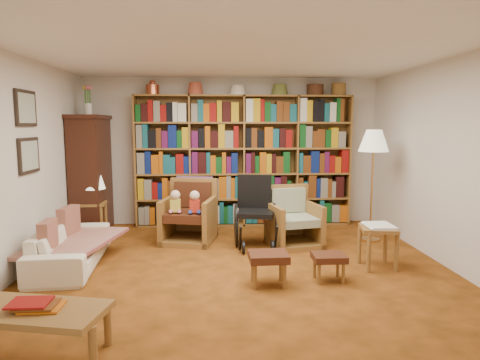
{
  "coord_description": "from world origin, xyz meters",
  "views": [
    {
      "loc": [
        -0.29,
        -4.87,
        1.71
      ],
      "look_at": [
        0.03,
        0.6,
        1.0
      ],
      "focal_mm": 32.0,
      "sensor_mm": 36.0,
      "label": 1
    }
  ],
  "objects": [
    {
      "name": "floor",
      "position": [
        0.0,
        0.0,
        0.0
      ],
      "size": [
        5.0,
        5.0,
        0.0
      ],
      "primitive_type": "plane",
      "color": "#934916",
      "rests_on": "ground"
    },
    {
      "name": "ceiling",
      "position": [
        0.0,
        0.0,
        2.5
      ],
      "size": [
        5.0,
        5.0,
        0.0
      ],
      "primitive_type": "plane",
      "rotation": [
        3.14,
        0.0,
        0.0
      ],
      "color": "white",
      "rests_on": "wall_back"
    },
    {
      "name": "wall_back",
      "position": [
        0.0,
        2.5,
        1.25
      ],
      "size": [
        5.0,
        0.0,
        5.0
      ],
      "primitive_type": "plane",
      "rotation": [
        1.57,
        0.0,
        0.0
      ],
      "color": "silver",
      "rests_on": "floor"
    },
    {
      "name": "wall_front",
      "position": [
        0.0,
        -2.5,
        1.25
      ],
      "size": [
        5.0,
        0.0,
        5.0
      ],
      "primitive_type": "plane",
      "rotation": [
        -1.57,
        0.0,
        0.0
      ],
      "color": "silver",
      "rests_on": "floor"
    },
    {
      "name": "wall_left",
      "position": [
        -2.5,
        0.0,
        1.25
      ],
      "size": [
        0.0,
        5.0,
        5.0
      ],
      "primitive_type": "plane",
      "rotation": [
        1.57,
        0.0,
        1.57
      ],
      "color": "silver",
      "rests_on": "floor"
    },
    {
      "name": "wall_right",
      "position": [
        2.5,
        0.0,
        1.25
      ],
      "size": [
        0.0,
        5.0,
        5.0
      ],
      "primitive_type": "plane",
      "rotation": [
        1.57,
        0.0,
        -1.57
      ],
      "color": "silver",
      "rests_on": "floor"
    },
    {
      "name": "bookshelf",
      "position": [
        0.2,
        2.33,
        1.17
      ],
      "size": [
        3.6,
        0.3,
        2.42
      ],
      "color": "brown",
      "rests_on": "floor"
    },
    {
      "name": "curio_cabinet",
      "position": [
        -2.25,
        2.0,
        0.95
      ],
      "size": [
        0.5,
        0.95,
        2.4
      ],
      "color": "#36180E",
      "rests_on": "floor"
    },
    {
      "name": "framed_pictures",
      "position": [
        -2.48,
        0.3,
        1.62
      ],
      "size": [
        0.03,
        0.52,
        0.97
      ],
      "color": "black",
      "rests_on": "wall_left"
    },
    {
      "name": "sofa",
      "position": [
        -2.05,
        0.3,
        0.24
      ],
      "size": [
        1.71,
        0.77,
        0.49
      ],
      "primitive_type": "imported",
      "rotation": [
        0.0,
        0.0,
        1.64
      ],
      "color": "#F2EACD",
      "rests_on": "floor"
    },
    {
      "name": "sofa_throw",
      "position": [
        -2.0,
        0.3,
        0.3
      ],
      "size": [
        1.06,
        1.59,
        0.04
      ],
      "primitive_type": "cube",
      "rotation": [
        0.0,
        0.0,
        -0.2
      ],
      "color": "#C6B690",
      "rests_on": "sofa"
    },
    {
      "name": "cushion_left",
      "position": [
        -2.18,
        0.65,
        0.45
      ],
      "size": [
        0.18,
        0.41,
        0.39
      ],
      "primitive_type": "cube",
      "rotation": [
        0.0,
        0.0,
        -0.16
      ],
      "color": "maroon",
      "rests_on": "sofa"
    },
    {
      "name": "cushion_right",
      "position": [
        -2.18,
        -0.05,
        0.45
      ],
      "size": [
        0.14,
        0.37,
        0.37
      ],
      "primitive_type": "cube",
      "rotation": [
        0.0,
        0.0,
        0.05
      ],
      "color": "maroon",
      "rests_on": "sofa"
    },
    {
      "name": "side_table_lamp",
      "position": [
        -2.15,
        1.72,
        0.37
      ],
      "size": [
        0.37,
        0.37,
        0.52
      ],
      "color": "brown",
      "rests_on": "floor"
    },
    {
      "name": "table_lamp",
      "position": [
        -2.15,
        1.72,
        0.86
      ],
      "size": [
        0.36,
        0.36,
        0.49
      ],
      "color": "#BF853D",
      "rests_on": "side_table_lamp"
    },
    {
      "name": "armchair_leather",
      "position": [
        -0.68,
        1.39,
        0.38
      ],
      "size": [
        0.87,
        0.9,
        0.92
      ],
      "color": "brown",
      "rests_on": "floor"
    },
    {
      "name": "armchair_sage",
      "position": [
        0.83,
        1.1,
        0.32
      ],
      "size": [
        0.81,
        0.82,
        0.84
      ],
      "color": "brown",
      "rests_on": "floor"
    },
    {
      "name": "wheelchair",
      "position": [
        0.28,
        1.04,
        0.45
      ],
      "size": [
        0.57,
        0.8,
        1.0
      ],
      "color": "black",
      "rests_on": "floor"
    },
    {
      "name": "floor_lamp",
      "position": [
        2.01,
        1.2,
        1.41
      ],
      "size": [
        0.43,
        0.43,
        1.64
      ],
      "color": "#BF853D",
      "rests_on": "floor"
    },
    {
      "name": "side_table_papers",
      "position": [
        1.65,
        0.0,
        0.41
      ],
      "size": [
        0.47,
        0.47,
        0.53
      ],
      "color": "brown",
      "rests_on": "floor"
    },
    {
      "name": "footstool_a",
      "position": [
        0.28,
        -0.47,
        0.29
      ],
      "size": [
        0.42,
        0.36,
        0.35
      ],
      "color": "#4D2514",
      "rests_on": "floor"
    },
    {
      "name": "footstool_b",
      "position": [
        0.95,
        -0.4,
        0.25
      ],
      "size": [
        0.35,
        0.3,
        0.3
      ],
      "color": "#4D2514",
      "rests_on": "floor"
    },
    {
      "name": "coffee_table",
      "position": [
        -1.58,
        -1.86,
        0.35
      ],
      "size": [
        1.07,
        0.69,
        0.45
      ],
      "color": "brown",
      "rests_on": "floor"
    }
  ]
}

